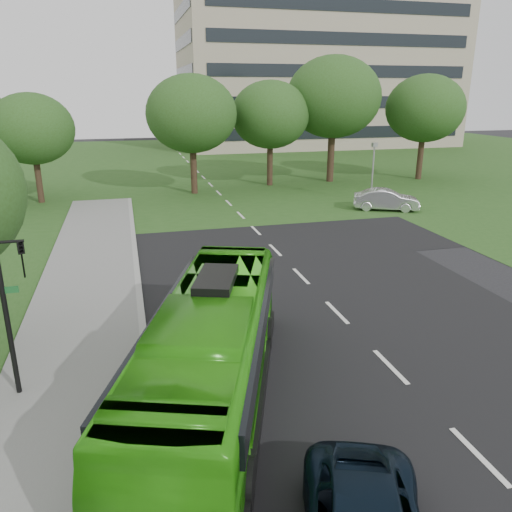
# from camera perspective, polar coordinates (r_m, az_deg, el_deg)

# --- Properties ---
(ground) EXTENTS (160.00, 160.00, 0.00)m
(ground) POSITION_cam_1_polar(r_m,az_deg,el_deg) (17.41, 11.88, -9.04)
(ground) COLOR black
(ground) RESTS_ON ground
(street_surfaces) EXTENTS (120.00, 120.00, 0.15)m
(street_surfaces) POSITION_cam_1_polar(r_m,az_deg,el_deg) (37.94, -3.94, 6.29)
(street_surfaces) COLOR black
(street_surfaces) RESTS_ON ground
(office_building) EXTENTS (40.10, 20.10, 25.00)m
(office_building) POSITION_cam_1_polar(r_m,az_deg,el_deg) (81.26, 6.90, 21.41)
(office_building) COLOR tan
(office_building) RESTS_ON ground
(tree_park_a) EXTENTS (5.92, 5.92, 7.87)m
(tree_park_a) POSITION_cam_1_polar(r_m,az_deg,el_deg) (40.07, -24.25, 13.10)
(tree_park_a) COLOR black
(tree_park_a) RESTS_ON ground
(tree_park_b) EXTENTS (7.05, 7.05, 9.24)m
(tree_park_b) POSITION_cam_1_polar(r_m,az_deg,el_deg) (40.53, -7.38, 15.80)
(tree_park_b) COLOR black
(tree_park_b) RESTS_ON ground
(tree_park_c) EXTENTS (6.66, 6.66, 8.85)m
(tree_park_c) POSITION_cam_1_polar(r_m,az_deg,el_deg) (43.96, 1.64, 15.82)
(tree_park_c) COLOR black
(tree_park_c) RESTS_ON ground
(tree_park_d) EXTENTS (8.28, 8.28, 10.95)m
(tree_park_d) POSITION_cam_1_polar(r_m,az_deg,el_deg) (46.37, 8.85, 17.49)
(tree_park_d) COLOR black
(tree_park_d) RESTS_ON ground
(tree_park_e) EXTENTS (7.08, 7.08, 9.44)m
(tree_park_e) POSITION_cam_1_polar(r_m,az_deg,el_deg) (49.67, 18.77, 15.66)
(tree_park_e) COLOR black
(tree_park_e) RESTS_ON ground
(bus) EXTENTS (6.03, 11.07, 3.02)m
(bus) POSITION_cam_1_polar(r_m,az_deg,el_deg) (13.03, -5.17, -11.02)
(bus) COLOR green
(bus) RESTS_ON ground
(sedan) EXTENTS (4.67, 3.25, 1.46)m
(sedan) POSITION_cam_1_polar(r_m,az_deg,el_deg) (36.03, 14.65, 6.24)
(sedan) COLOR silver
(sedan) RESTS_ON ground
(traffic_light) EXTENTS (0.79, 0.24, 4.84)m
(traffic_light) POSITION_cam_1_polar(r_m,az_deg,el_deg) (14.20, -26.28, -4.45)
(traffic_light) COLOR black
(traffic_light) RESTS_ON ground
(camera_pole) EXTENTS (0.43, 0.39, 4.37)m
(camera_pole) POSITION_cam_1_polar(r_m,az_deg,el_deg) (38.15, 13.25, 10.18)
(camera_pole) COLOR gray
(camera_pole) RESTS_ON ground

